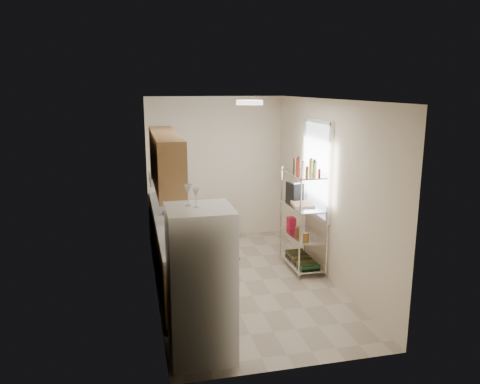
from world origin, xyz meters
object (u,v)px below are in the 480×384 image
Objects in this scene: rice_cooker at (175,216)px; frying_pan_large at (172,212)px; cutting_board at (303,204)px; espresso_machine at (295,191)px; refrigerator at (201,283)px.

frying_pan_large is (-0.00, 0.44, -0.07)m from rice_cooker.
cutting_board is (1.94, 0.10, 0.03)m from rice_cooker.
refrigerator is at bearing -138.03° from espresso_machine.
frying_pan_large is 1.94m from espresso_machine.
espresso_machine is (1.92, -0.03, 0.24)m from frying_pan_large.
refrigerator is 1.96m from rice_cooker.
cutting_board is at bearing 47.60° from refrigerator.
rice_cooker is at bearing -177.06° from cutting_board.
rice_cooker is 0.45m from frying_pan_large.
frying_pan_large is at bearing 91.83° from refrigerator.
frying_pan_large is at bearing 90.09° from rice_cooker.
refrigerator reaches higher than cutting_board.
rice_cooker is 1.94m from cutting_board.
rice_cooker reaches higher than frying_pan_large.
espresso_machine is (1.85, 2.36, 0.37)m from refrigerator.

